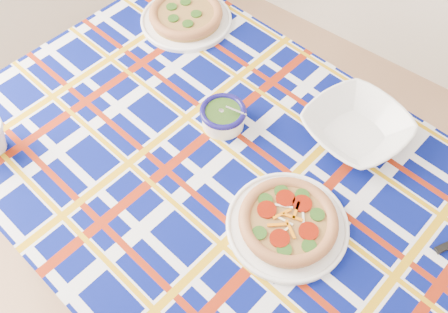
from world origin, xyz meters
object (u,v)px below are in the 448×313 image
Objects in this scene: dining_table at (240,197)px; pesto_bowl at (223,115)px; serving_bowl at (356,128)px; main_focaccia_plate at (288,221)px.

pesto_bowl is at bearing 147.22° from dining_table.
pesto_bowl is 0.48× the size of serving_bowl.
pesto_bowl is 0.35m from serving_bowl.
dining_table is 0.19m from main_focaccia_plate.
serving_bowl is (-0.01, 0.33, 0.00)m from main_focaccia_plate.
pesto_bowl reaches higher than dining_table.
dining_table is 5.44× the size of main_focaccia_plate.
dining_table is 12.98× the size of pesto_bowl.
serving_bowl is at bearing 31.80° from pesto_bowl.
dining_table is 6.22× the size of serving_bowl.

